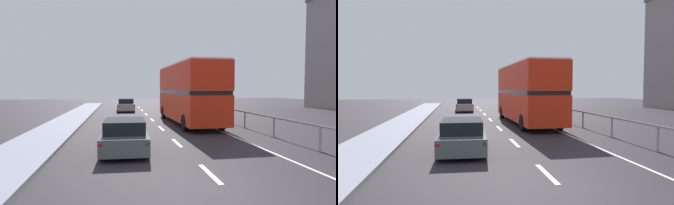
{
  "view_description": "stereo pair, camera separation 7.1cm",
  "coord_description": "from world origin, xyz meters",
  "views": [
    {
      "loc": [
        -2.74,
        -6.5,
        2.61
      ],
      "look_at": [
        0.24,
        10.27,
        1.72
      ],
      "focal_mm": 30.4,
      "sensor_mm": 36.0,
      "label": 1
    },
    {
      "loc": [
        -2.67,
        -6.51,
        2.61
      ],
      "look_at": [
        0.24,
        10.27,
        1.72
      ],
      "focal_mm": 30.4,
      "sensor_mm": 36.0,
      "label": 2
    }
  ],
  "objects": [
    {
      "name": "bridge_side_railing",
      "position": [
        5.41,
        9.0,
        0.87
      ],
      "size": [
        0.1,
        42.0,
        1.07
      ],
      "color": "gray",
      "rests_on": "ground"
    },
    {
      "name": "ground_plane",
      "position": [
        0.0,
        0.0,
        -0.05
      ],
      "size": [
        74.72,
        120.0,
        0.1
      ],
      "primitive_type": "cube",
      "color": "#292428"
    },
    {
      "name": "double_decker_bus_red",
      "position": [
        2.33,
        13.56,
        2.29
      ],
      "size": [
        2.74,
        10.31,
        4.28
      ],
      "rotation": [
        0.0,
        0.0,
        0.01
      ],
      "color": "red",
      "rests_on": "ground"
    },
    {
      "name": "hatchback_car_near",
      "position": [
        -2.46,
        5.24,
        0.64
      ],
      "size": [
        1.96,
        4.25,
        1.32
      ],
      "rotation": [
        0.0,
        0.0,
        -0.04
      ],
      "color": "#44514E",
      "rests_on": "ground"
    },
    {
      "name": "lane_paint_markings",
      "position": [
        2.12,
        8.99,
        0.0
      ],
      "size": [
        3.5,
        46.0,
        0.01
      ],
      "color": "silver",
      "rests_on": "ground"
    },
    {
      "name": "sedan_car_ahead",
      "position": [
        -1.87,
        25.18,
        0.68
      ],
      "size": [
        1.87,
        4.52,
        1.41
      ],
      "rotation": [
        0.0,
        0.0,
        0.01
      ],
      "color": "gray",
      "rests_on": "ground"
    }
  ]
}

